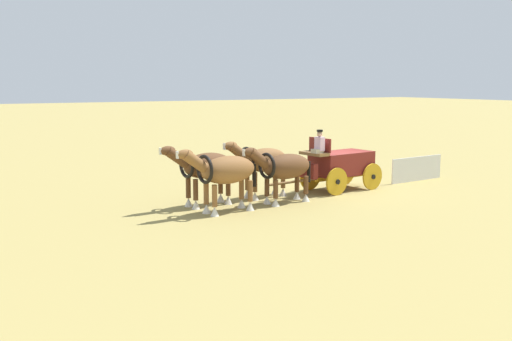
# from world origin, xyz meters

# --- Properties ---
(ground_plane) EXTENTS (220.00, 220.00, 0.00)m
(ground_plane) POSITION_xyz_m (0.00, 0.00, 0.00)
(ground_plane) COLOR #9E8C4C
(show_wagon) EXTENTS (5.53, 1.99, 2.60)m
(show_wagon) POSITION_xyz_m (0.16, 0.02, 1.08)
(show_wagon) COLOR maroon
(show_wagon) RESTS_ON ground
(draft_horse_rear_near) EXTENTS (3.12, 1.17, 2.17)m
(draft_horse_rear_near) POSITION_xyz_m (3.53, 1.06, 1.31)
(draft_horse_rear_near) COLOR brown
(draft_horse_rear_near) RESTS_ON ground
(draft_horse_rear_off) EXTENTS (3.02, 1.14, 2.27)m
(draft_horse_rear_off) POSITION_xyz_m (3.68, -0.23, 1.39)
(draft_horse_rear_off) COLOR brown
(draft_horse_rear_off) RESTS_ON ground
(draft_horse_lead_near) EXTENTS (3.15, 1.20, 2.29)m
(draft_horse_lead_near) POSITION_xyz_m (6.11, 1.35, 1.41)
(draft_horse_lead_near) COLOR brown
(draft_horse_lead_near) RESTS_ON ground
(draft_horse_lead_off) EXTENTS (3.02, 1.16, 2.28)m
(draft_horse_lead_off) POSITION_xyz_m (6.26, 0.06, 1.40)
(draft_horse_lead_off) COLOR brown
(draft_horse_lead_off) RESTS_ON ground
(sponsor_banner) EXTENTS (3.20, 0.29, 1.10)m
(sponsor_banner) POSITION_xyz_m (-4.33, 0.00, 0.55)
(sponsor_banner) COLOR silver
(sponsor_banner) RESTS_ON ground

